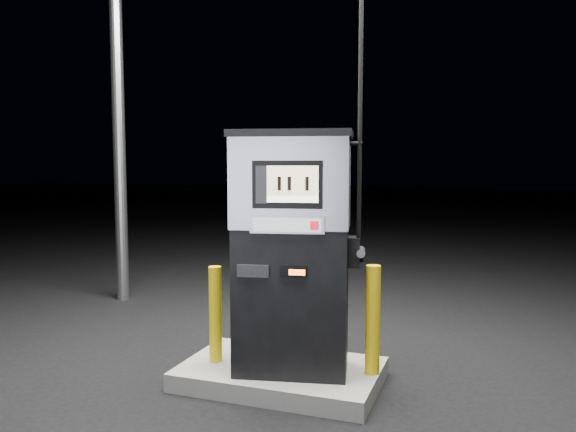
% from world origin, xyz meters
% --- Properties ---
extents(ground, '(80.00, 80.00, 0.00)m').
position_xyz_m(ground, '(0.00, 0.00, 0.00)').
color(ground, black).
rests_on(ground, ground).
extents(pump_island, '(1.60, 1.00, 0.15)m').
position_xyz_m(pump_island, '(0.00, 0.00, 0.07)').
color(pump_island, slate).
rests_on(pump_island, ground).
extents(fuel_dispenser, '(1.10, 0.75, 3.94)m').
position_xyz_m(fuel_dispenser, '(0.12, -0.08, 1.13)').
color(fuel_dispenser, black).
rests_on(fuel_dispenser, pump_island).
extents(bollard_left, '(0.14, 0.14, 0.80)m').
position_xyz_m(bollard_left, '(-0.55, -0.09, 0.55)').
color(bollard_left, yellow).
rests_on(bollard_left, pump_island).
extents(bollard_right, '(0.14, 0.14, 0.86)m').
position_xyz_m(bollard_right, '(0.74, 0.08, 0.58)').
color(bollard_right, yellow).
rests_on(bollard_right, pump_island).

